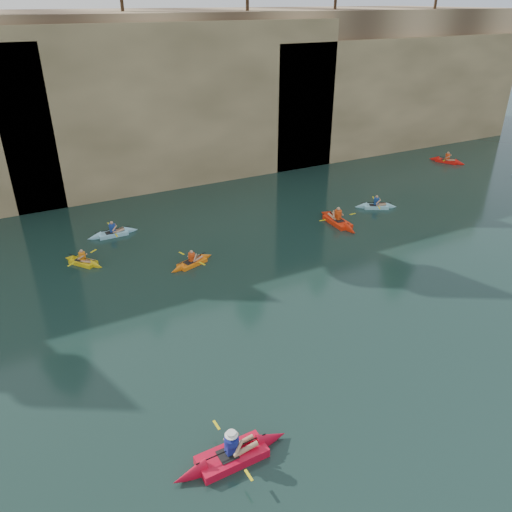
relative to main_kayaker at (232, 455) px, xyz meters
name	(u,v)px	position (x,y,z in m)	size (l,w,h in m)	color
ground	(351,361)	(6.00, 2.06, -0.19)	(160.00, 160.00, 0.00)	black
cliff	(128,87)	(6.00, 32.06, 5.81)	(70.00, 16.00, 12.00)	tan
cliff_slab_center	(184,104)	(8.00, 24.66, 5.51)	(24.00, 2.40, 11.40)	tan
cliff_slab_east	(400,93)	(28.00, 24.66, 4.73)	(26.00, 2.40, 9.84)	tan
sea_cave_center	(108,175)	(2.00, 24.01, 1.41)	(3.50, 1.00, 3.20)	black
sea_cave_east	(285,141)	(16.00, 24.01, 2.06)	(5.00, 1.00, 4.50)	black
main_kayaker	(232,455)	(0.00, 0.00, 0.00)	(3.79, 2.54, 1.41)	red
kayaker_orange	(192,262)	(3.42, 12.16, -0.06)	(2.78, 1.99, 1.03)	orange
kayaker_ltblue_near	(376,206)	(17.02, 13.91, -0.05)	(2.78, 1.98, 1.10)	#87CFE1
kayaker_red_far	(337,221)	(13.25, 12.98, -0.02)	(2.63, 3.68, 1.35)	red
kayaker_yellow	(83,262)	(-1.59, 14.87, -0.06)	(2.02, 2.40, 1.03)	gold
kayaker_ltblue_mid	(113,233)	(0.62, 17.64, -0.05)	(2.96, 2.24, 1.12)	#8ACCE8
kayaker_extra_east	(447,161)	(29.02, 19.19, -0.05)	(2.05, 2.97, 1.13)	red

